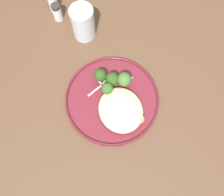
{
  "coord_description": "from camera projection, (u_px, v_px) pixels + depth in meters",
  "views": [
    {
      "loc": [
        0.21,
        -0.15,
        1.5
      ],
      "look_at": [
        -0.03,
        -0.05,
        0.76
      ],
      "focal_mm": 41.16,
      "sensor_mm": 36.0,
      "label": 1
    }
  ],
  "objects": [
    {
      "name": "salt_shaker",
      "position": [
        53.0,
        2.0,
        0.89
      ],
      "size": [
        0.03,
        0.03,
        0.07
      ],
      "color": "white",
      "rests_on": "wooden_dining_table"
    },
    {
      "name": "noodle_bed",
      "position": [
        121.0,
        110.0,
        0.77
      ],
      "size": [
        0.15,
        0.13,
        0.03
      ],
      "color": "beige",
      "rests_on": "dinner_plate"
    },
    {
      "name": "broccoli_floret_split_head",
      "position": [
        124.0,
        79.0,
        0.77
      ],
      "size": [
        0.04,
        0.04,
        0.06
      ],
      "color": "#89A356",
      "rests_on": "dinner_plate"
    },
    {
      "name": "onion_sliver_long_sliver",
      "position": [
        100.0,
        82.0,
        0.81
      ],
      "size": [
        0.05,
        0.02,
        0.0
      ],
      "primitive_type": "cube",
      "rotation": [
        0.0,
        0.0,
        3.36
      ],
      "color": "silver",
      "rests_on": "dinner_plate"
    },
    {
      "name": "dinner_plate",
      "position": [
        112.0,
        99.0,
        0.79
      ],
      "size": [
        0.29,
        0.29,
        0.02
      ],
      "color": "maroon",
      "rests_on": "wooden_dining_table"
    },
    {
      "name": "water_glass",
      "position": [
        83.0,
        24.0,
        0.83
      ],
      "size": [
        0.08,
        0.08,
        0.12
      ],
      "color": "silver",
      "rests_on": "wooden_dining_table"
    },
    {
      "name": "pepper_shaker",
      "position": [
        57.0,
        12.0,
        0.87
      ],
      "size": [
        0.03,
        0.03,
        0.07
      ],
      "color": "white",
      "rests_on": "wooden_dining_table"
    },
    {
      "name": "onion_sliver_curled_piece",
      "position": [
        106.0,
        81.0,
        0.81
      ],
      "size": [
        0.03,
        0.05,
        0.0
      ],
      "primitive_type": "cube",
      "rotation": [
        0.0,
        0.0,
        5.17
      ],
      "color": "silver",
      "rests_on": "dinner_plate"
    },
    {
      "name": "broccoli_floret_near_rim",
      "position": [
        107.0,
        89.0,
        0.76
      ],
      "size": [
        0.04,
        0.04,
        0.06
      ],
      "color": "#89A356",
      "rests_on": "dinner_plate"
    },
    {
      "name": "broccoli_floret_right_tilted",
      "position": [
        100.0,
        75.0,
        0.79
      ],
      "size": [
        0.04,
        0.04,
        0.05
      ],
      "color": "#7A994C",
      "rests_on": "dinner_plate"
    },
    {
      "name": "seared_scallop_front_small",
      "position": [
        138.0,
        120.0,
        0.76
      ],
      "size": [
        0.03,
        0.03,
        0.02
      ],
      "color": "#DBB77A",
      "rests_on": "dinner_plate"
    },
    {
      "name": "seared_scallop_right_edge",
      "position": [
        115.0,
        105.0,
        0.77
      ],
      "size": [
        0.03,
        0.03,
        0.02
      ],
      "color": "#DBB77A",
      "rests_on": "dinner_plate"
    },
    {
      "name": "seared_scallop_half_hidden",
      "position": [
        127.0,
        108.0,
        0.77
      ],
      "size": [
        0.03,
        0.03,
        0.02
      ],
      "color": "beige",
      "rests_on": "dinner_plate"
    },
    {
      "name": "broccoli_floret_small_sprig",
      "position": [
        112.0,
        79.0,
        0.78
      ],
      "size": [
        0.04,
        0.04,
        0.05
      ],
      "color": "#7A994C",
      "rests_on": "dinner_plate"
    },
    {
      "name": "onion_sliver_pale_crescent",
      "position": [
        125.0,
        79.0,
        0.81
      ],
      "size": [
        0.02,
        0.05,
        0.0
      ],
      "primitive_type": "cube",
      "rotation": [
        0.0,
        0.0,
        4.44
      ],
      "color": "silver",
      "rests_on": "dinner_plate"
    },
    {
      "name": "onion_sliver_short_strip",
      "position": [
        94.0,
        91.0,
        0.8
      ],
      "size": [
        0.02,
        0.05,
        0.0
      ],
      "primitive_type": "cube",
      "rotation": [
        0.0,
        0.0,
        1.87
      ],
      "color": "silver",
      "rests_on": "dinner_plate"
    },
    {
      "name": "ground",
      "position": [
        122.0,
        142.0,
        1.5
      ],
      "size": [
        6.0,
        6.0,
        0.0
      ],
      "primitive_type": "plane",
      "color": "#2D2B28"
    },
    {
      "name": "wooden_dining_table",
      "position": [
        129.0,
        110.0,
        0.87
      ],
      "size": [
        1.4,
        1.0,
        0.74
      ],
      "color": "brown",
      "rests_on": "ground"
    },
    {
      "name": "seared_scallop_on_noodles",
      "position": [
        123.0,
        121.0,
        0.76
      ],
      "size": [
        0.04,
        0.04,
        0.01
      ],
      "color": "beige",
      "rests_on": "dinner_plate"
    }
  ]
}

